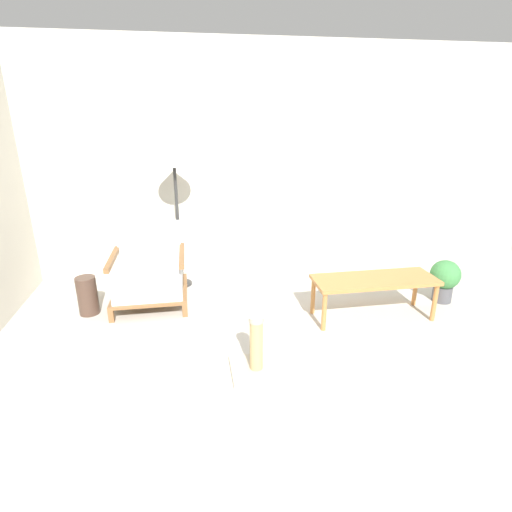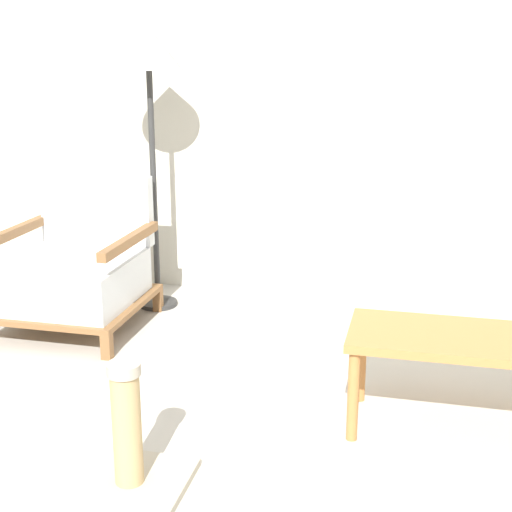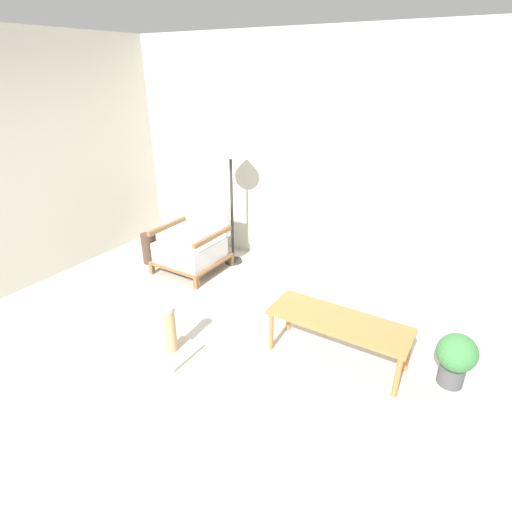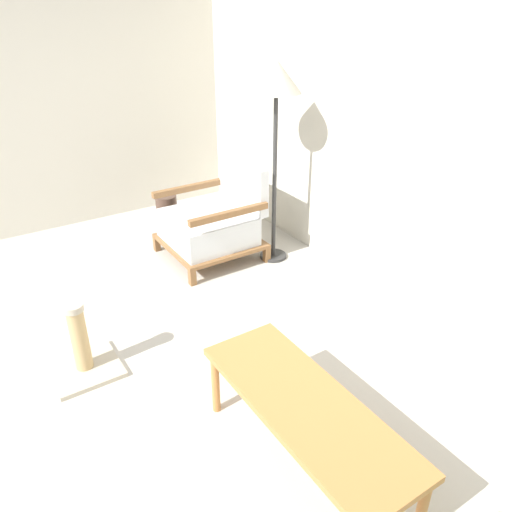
{
  "view_description": "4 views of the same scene",
  "coord_description": "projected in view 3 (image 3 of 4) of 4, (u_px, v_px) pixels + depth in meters",
  "views": [
    {
      "loc": [
        -0.56,
        -2.34,
        1.91
      ],
      "look_at": [
        0.07,
        1.38,
        0.55
      ],
      "focal_mm": 28.0,
      "sensor_mm": 36.0,
      "label": 1
    },
    {
      "loc": [
        0.82,
        -1.75,
        1.48
      ],
      "look_at": [
        0.07,
        1.38,
        0.55
      ],
      "focal_mm": 50.0,
      "sensor_mm": 36.0,
      "label": 2
    },
    {
      "loc": [
        2.03,
        -1.78,
        2.32
      ],
      "look_at": [
        0.07,
        1.38,
        0.55
      ],
      "focal_mm": 28.0,
      "sensor_mm": 36.0,
      "label": 3
    },
    {
      "loc": [
        2.43,
        -0.15,
        2.05
      ],
      "look_at": [
        0.07,
        1.38,
        0.55
      ],
      "focal_mm": 35.0,
      "sensor_mm": 36.0,
      "label": 4
    }
  ],
  "objects": [
    {
      "name": "ground_plane",
      "position": [
        162.0,
        374.0,
        3.33
      ],
      "size": [
        14.0,
        14.0,
        0.0
      ],
      "primitive_type": "plane",
      "color": "#B7B2A8"
    },
    {
      "name": "wall_back",
      "position": [
        300.0,
        158.0,
        4.65
      ],
      "size": [
        8.0,
        0.06,
        2.7
      ],
      "color": "beige",
      "rests_on": "ground_plane"
    },
    {
      "name": "wall_left",
      "position": [
        18.0,
        167.0,
        4.26
      ],
      "size": [
        0.06,
        8.0,
        2.7
      ],
      "color": "beige",
      "rests_on": "ground_plane"
    },
    {
      "name": "armchair",
      "position": [
        193.0,
        245.0,
        4.94
      ],
      "size": [
        0.75,
        0.75,
        0.8
      ],
      "color": "brown",
      "rests_on": "ground_plane"
    },
    {
      "name": "floor_lamp",
      "position": [
        230.0,
        153.0,
        4.63
      ],
      "size": [
        0.38,
        0.38,
        1.62
      ],
      "color": "#2D2D2D",
      "rests_on": "ground_plane"
    },
    {
      "name": "coffee_table",
      "position": [
        339.0,
        324.0,
        3.34
      ],
      "size": [
        1.19,
        0.42,
        0.41
      ],
      "color": "#B2753D",
      "rests_on": "ground_plane"
    },
    {
      "name": "vase",
      "position": [
        149.0,
        248.0,
        5.15
      ],
      "size": [
        0.2,
        0.2,
        0.39
      ],
      "primitive_type": "cylinder",
      "color": "#473328",
      "rests_on": "ground_plane"
    },
    {
      "name": "potted_plant",
      "position": [
        456.0,
        357.0,
        3.12
      ],
      "size": [
        0.31,
        0.31,
        0.46
      ],
      "color": "#4C4C51",
      "rests_on": "ground_plane"
    },
    {
      "name": "scratching_post",
      "position": [
        171.0,
        340.0,
        3.52
      ],
      "size": [
        0.39,
        0.39,
        0.48
      ],
      "color": "#B2A893",
      "rests_on": "ground_plane"
    }
  ]
}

